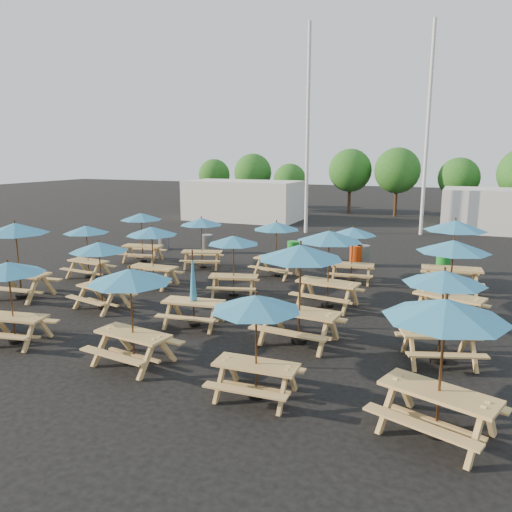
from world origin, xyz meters
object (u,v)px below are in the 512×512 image
at_px(picnic_unit_18, 453,252).
at_px(waste_bin_2, 293,251).
at_px(picnic_unit_19, 455,230).
at_px(picnic_unit_4, 8,273).
at_px(picnic_unit_16, 445,318).
at_px(waste_bin_4, 363,255).
at_px(picnic_unit_3, 141,220).
at_px(picnic_unit_11, 276,229).
at_px(picnic_unit_7, 201,225).
at_px(picnic_unit_14, 329,241).
at_px(waste_bin_3, 356,256).
at_px(waste_bin_5, 443,262).
at_px(picnic_unit_15, 353,235).
at_px(picnic_unit_13, 300,258).
at_px(picnic_unit_17, 444,283).
at_px(picnic_unit_12, 256,309).
at_px(picnic_unit_6, 152,235).
at_px(picnic_unit_8, 130,282).
at_px(picnic_unit_2, 86,233).
at_px(waste_bin_1, 207,244).
at_px(picnic_unit_1, 16,233).
at_px(picnic_unit_5, 99,251).
at_px(picnic_unit_9, 193,295).
at_px(picnic_unit_10, 233,244).

relative_size(picnic_unit_18, waste_bin_2, 2.83).
bearing_deg(picnic_unit_19, picnic_unit_4, -142.70).
height_order(picnic_unit_16, waste_bin_4, picnic_unit_16).
relative_size(picnic_unit_3, picnic_unit_11, 1.01).
bearing_deg(picnic_unit_3, picnic_unit_7, -11.15).
bearing_deg(picnic_unit_19, picnic_unit_14, -142.04).
height_order(picnic_unit_7, waste_bin_3, picnic_unit_7).
bearing_deg(waste_bin_5, waste_bin_4, 177.45).
bearing_deg(picnic_unit_15, picnic_unit_3, 173.56).
bearing_deg(picnic_unit_14, picnic_unit_13, -80.50).
relative_size(picnic_unit_7, waste_bin_5, 2.57).
bearing_deg(picnic_unit_17, picnic_unit_12, -154.74).
xyz_separation_m(picnic_unit_6, picnic_unit_8, (3.51, -5.95, 0.05)).
xyz_separation_m(picnic_unit_7, waste_bin_5, (9.40, 2.92, -1.39)).
bearing_deg(waste_bin_4, picnic_unit_14, -89.01).
bearing_deg(picnic_unit_2, picnic_unit_19, 19.46).
bearing_deg(waste_bin_1, picnic_unit_17, -40.17).
height_order(picnic_unit_12, waste_bin_4, picnic_unit_12).
bearing_deg(waste_bin_4, picnic_unit_3, -161.88).
bearing_deg(waste_bin_4, picnic_unit_18, -60.22).
bearing_deg(picnic_unit_14, picnic_unit_8, -108.94).
xyz_separation_m(picnic_unit_8, picnic_unit_15, (2.97, 9.34, -0.15)).
bearing_deg(waste_bin_4, picnic_unit_12, -88.41).
height_order(picnic_unit_1, picnic_unit_5, picnic_unit_1).
height_order(picnic_unit_3, waste_bin_2, picnic_unit_3).
distance_m(picnic_unit_9, waste_bin_2, 9.29).
bearing_deg(picnic_unit_2, picnic_unit_7, 50.04).
height_order(picnic_unit_7, waste_bin_2, picnic_unit_7).
relative_size(picnic_unit_10, picnic_unit_19, 0.85).
relative_size(picnic_unit_19, waste_bin_3, 2.88).
distance_m(picnic_unit_5, waste_bin_1, 9.31).
xyz_separation_m(picnic_unit_1, picnic_unit_2, (0.20, 3.05, -0.42)).
bearing_deg(picnic_unit_13, picnic_unit_4, -152.35).
height_order(picnic_unit_5, picnic_unit_7, picnic_unit_7).
xyz_separation_m(picnic_unit_8, waste_bin_1, (-4.70, 12.20, -1.50)).
xyz_separation_m(picnic_unit_13, picnic_unit_16, (3.50, -3.15, -0.10)).
distance_m(picnic_unit_13, waste_bin_5, 10.05).
bearing_deg(waste_bin_2, picnic_unit_19, -22.10).
height_order(picnic_unit_17, waste_bin_5, picnic_unit_17).
height_order(picnic_unit_6, picnic_unit_10, picnic_unit_6).
bearing_deg(picnic_unit_8, waste_bin_5, 70.67).
xyz_separation_m(picnic_unit_12, waste_bin_1, (-7.89, 12.57, -1.38)).
xyz_separation_m(picnic_unit_11, picnic_unit_15, (2.91, 0.29, -0.07)).
distance_m(picnic_unit_14, picnic_unit_18, 3.56).
height_order(picnic_unit_7, picnic_unit_15, picnic_unit_7).
distance_m(picnic_unit_5, picnic_unit_7, 6.16).
relative_size(waste_bin_3, waste_bin_5, 1.00).
bearing_deg(waste_bin_4, picnic_unit_16, -73.66).
height_order(picnic_unit_2, picnic_unit_6, picnic_unit_6).
height_order(picnic_unit_7, waste_bin_1, picnic_unit_7).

